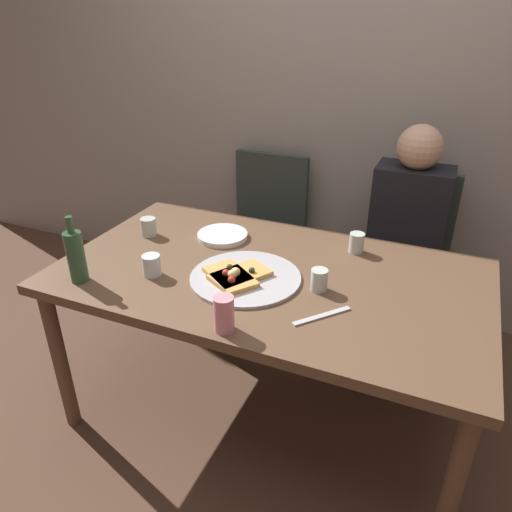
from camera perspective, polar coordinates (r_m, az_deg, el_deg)
The scene contains 17 objects.
ground_plane at distance 2.31m, azimuth 1.32°, elevation -17.74°, with size 8.00×8.00×0.00m, color #513828.
back_wall at distance 2.73m, azimuth 11.25°, elevation 19.86°, with size 6.00×0.10×2.60m, color gray.
dining_table at distance 1.90m, azimuth 1.53°, elevation -3.75°, with size 1.65×0.93×0.73m.
pizza_tray at distance 1.82m, azimuth -1.26°, elevation -2.57°, with size 0.42×0.42×0.01m, color #ADADB2.
pizza_slice_last at distance 1.80m, azimuth -1.98°, elevation -2.23°, with size 0.22×0.26×0.05m.
pizza_slice_extra at distance 1.79m, azimuth -3.07°, elevation -2.43°, with size 0.25×0.23×0.05m.
wine_bottle at distance 1.88m, azimuth -20.61°, elevation 0.04°, with size 0.07×0.07×0.26m.
tumbler_near at distance 1.75m, azimuth 7.51°, elevation -2.84°, with size 0.06×0.06×0.08m, color #B7C6BC.
tumbler_far at distance 2.20m, azimuth -12.65°, elevation 3.40°, with size 0.07×0.07×0.08m, color #B7C6BC.
wine_glass at distance 2.04m, azimuth 11.86°, elevation 1.55°, with size 0.06×0.06×0.08m, color #B7C6BC.
short_glass at distance 1.87m, azimuth -12.28°, elevation -1.10°, with size 0.07×0.07×0.08m, color silver.
soda_can at distance 1.52m, azimuth -3.83°, elevation -6.87°, with size 0.07×0.07×0.12m, color pink.
plate_stack at distance 2.14m, azimuth -4.00°, elevation 2.44°, with size 0.22×0.22×0.02m, color white.
table_knife at distance 1.62m, azimuth 7.84°, elevation -7.07°, with size 0.22×0.02×0.01m, color #B7B7BC.
chair_left at distance 2.81m, azimuth 0.88°, elevation 3.86°, with size 0.44×0.44×0.90m.
chair_right at distance 2.64m, azimuth 17.23°, elevation 0.88°, with size 0.44×0.44×0.90m.
guest_in_sweater at distance 2.45m, azimuth 17.15°, elevation 2.09°, with size 0.36×0.56×1.17m.
Camera 1 is at (0.60, -1.51, 1.65)m, focal length 33.69 mm.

